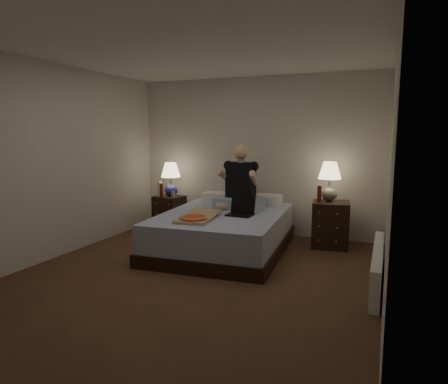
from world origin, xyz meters
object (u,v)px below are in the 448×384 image
at_px(water_bottle, 160,189).
at_px(pizza_box, 193,219).
at_px(lamp_left, 171,179).
at_px(soda_can, 173,194).
at_px(nightstand_left, 169,213).
at_px(beer_bottle_left, 161,191).
at_px(bed, 223,232).
at_px(lamp_right, 329,182).
at_px(nightstand_right, 330,225).
at_px(person, 239,177).
at_px(beer_bottle_right, 319,194).
at_px(laptop, 240,207).
at_px(radiator, 377,267).

height_order(water_bottle, pizza_box, water_bottle).
relative_size(lamp_left, soda_can, 5.60).
relative_size(nightstand_left, pizza_box, 0.75).
bearing_deg(beer_bottle_left, bed, -23.78).
bearing_deg(lamp_left, water_bottle, -155.61).
bearing_deg(lamp_right, water_bottle, -177.99).
height_order(nightstand_right, person, person).
distance_m(nightstand_left, beer_bottle_right, 2.54).
relative_size(nightstand_left, laptop, 1.69).
relative_size(lamp_left, person, 0.60).
bearing_deg(beer_bottle_left, lamp_left, 73.49).
bearing_deg(bed, lamp_right, 27.87).
distance_m(nightstand_left, water_bottle, 0.44).
bearing_deg(beer_bottle_right, water_bottle, 178.72).
distance_m(nightstand_left, lamp_left, 0.57).
xyz_separation_m(lamp_right, person, (-1.21, -0.43, 0.06)).
xyz_separation_m(soda_can, beer_bottle_left, (-0.17, -0.08, 0.06)).
distance_m(beer_bottle_left, laptop, 1.75).
distance_m(water_bottle, soda_can, 0.29).
relative_size(beer_bottle_left, laptop, 0.68).
bearing_deg(nightstand_right, person, -172.25).
xyz_separation_m(lamp_left, beer_bottle_left, (-0.06, -0.20, -0.16)).
relative_size(lamp_right, soda_can, 5.60).
bearing_deg(lamp_left, soda_can, -48.58).
relative_size(lamp_left, radiator, 0.35).
relative_size(nightstand_right, lamp_left, 1.17).
height_order(bed, lamp_right, lamp_right).
distance_m(bed, nightstand_right, 1.53).
height_order(water_bottle, beer_bottle_left, water_bottle).
xyz_separation_m(lamp_left, person, (1.37, -0.41, 0.14)).
bearing_deg(lamp_left, bed, -31.88).
xyz_separation_m(beer_bottle_right, laptop, (-0.92, -0.74, -0.12)).
xyz_separation_m(nightstand_right, beer_bottle_left, (-2.68, -0.14, 0.36)).
height_order(beer_bottle_right, radiator, beer_bottle_right).
xyz_separation_m(lamp_right, beer_bottle_right, (-0.11, -0.16, -0.16)).
bearing_deg(laptop, pizza_box, -124.05).
bearing_deg(pizza_box, beer_bottle_left, 127.94).
distance_m(lamp_left, laptop, 1.79).
height_order(nightstand_right, beer_bottle_left, beer_bottle_left).
xyz_separation_m(nightstand_left, soda_can, (0.13, -0.09, 0.34)).
relative_size(beer_bottle_left, person, 0.25).
height_order(beer_bottle_left, beer_bottle_right, beer_bottle_right).
height_order(nightstand_right, pizza_box, nightstand_right).
relative_size(beer_bottle_left, beer_bottle_right, 1.00).
distance_m(lamp_right, water_bottle, 2.76).
bearing_deg(pizza_box, soda_can, 121.83).
distance_m(lamp_right, soda_can, 2.50).
relative_size(lamp_left, lamp_right, 1.00).
height_order(nightstand_left, beer_bottle_left, beer_bottle_left).
bearing_deg(laptop, bed, 164.74).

